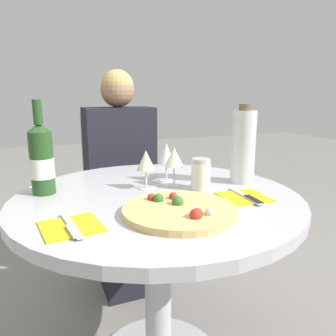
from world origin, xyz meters
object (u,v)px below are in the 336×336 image
object	(u,v)px
chair_behind_diner	(118,194)
seated_diner	(124,190)
tall_carafe	(243,146)
dining_table	(158,233)
pizza_large	(180,210)
wine_bottle	(42,159)

from	to	relation	value
chair_behind_diner	seated_diner	bearing A→B (deg)	90.00
seated_diner	tall_carafe	world-z (taller)	seated_diner
chair_behind_diner	tall_carafe	distance (m)	0.94
dining_table	pizza_large	bearing A→B (deg)	-91.62
wine_bottle	tall_carafe	world-z (taller)	wine_bottle
dining_table	chair_behind_diner	size ratio (longest dim) A/B	1.05
wine_bottle	seated_diner	bearing A→B (deg)	50.85
dining_table	pizza_large	size ratio (longest dim) A/B	2.95
dining_table	pizza_large	distance (m)	0.25
seated_diner	pizza_large	distance (m)	0.90
pizza_large	tall_carafe	xyz separation A→B (m)	(0.37, 0.23, 0.13)
wine_bottle	tall_carafe	xyz separation A→B (m)	(0.73, -0.14, 0.02)
seated_diner	pizza_large	size ratio (longest dim) A/B	3.49
chair_behind_diner	wine_bottle	bearing A→B (deg)	57.58
pizza_large	wine_bottle	xyz separation A→B (m)	(-0.36, 0.36, 0.11)
tall_carafe	dining_table	bearing A→B (deg)	-176.21
dining_table	chair_behind_diner	distance (m)	0.83
dining_table	chair_behind_diner	world-z (taller)	chair_behind_diner
wine_bottle	tall_carafe	size ratio (longest dim) A/B	1.06
chair_behind_diner	seated_diner	xyz separation A→B (m)	(-0.00, -0.15, 0.06)
pizza_large	seated_diner	bearing A→B (deg)	85.85
pizza_large	wine_bottle	size ratio (longest dim) A/B	1.04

